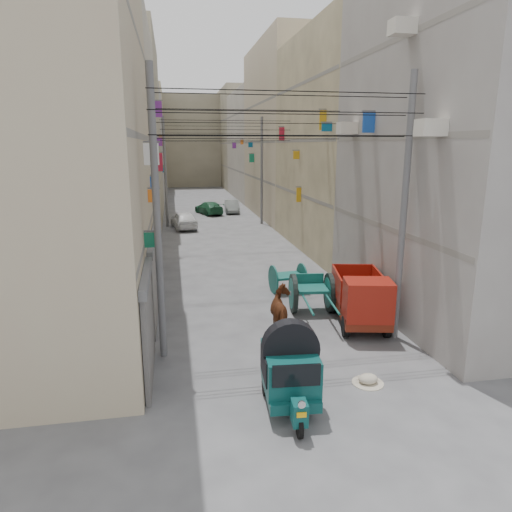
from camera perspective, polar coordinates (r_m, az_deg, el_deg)
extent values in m
plane|color=#4C4C4E|center=(9.35, 13.41, -26.25)|extent=(140.00, 140.00, 0.00)
cube|color=gray|center=(14.77, -13.92, 2.56)|extent=(0.25, 9.80, 0.18)
cube|color=gray|center=(14.52, -14.61, 14.25)|extent=(0.25, 9.80, 0.18)
cube|color=gray|center=(14.88, -15.38, 25.86)|extent=(0.25, 9.80, 0.18)
cube|color=#B4AC9A|center=(25.94, -21.70, 12.86)|extent=(8.00, 12.00, 12.00)
cube|color=gray|center=(25.65, -12.56, 7.21)|extent=(0.25, 11.76, 0.18)
cube|color=gray|center=(25.50, -12.91, 13.92)|extent=(0.25, 11.76, 0.18)
cube|color=gray|center=(25.71, -13.29, 20.61)|extent=(0.25, 11.76, 0.18)
cube|color=#9F957D|center=(38.80, -18.14, 14.58)|extent=(8.00, 14.00, 14.00)
cube|color=gray|center=(38.59, -11.93, 9.31)|extent=(0.25, 13.72, 0.18)
cube|color=gray|center=(38.50, -12.16, 13.76)|extent=(0.25, 13.72, 0.18)
cube|color=gray|center=(38.63, -12.39, 18.21)|extent=(0.25, 13.72, 0.18)
cube|color=#99958F|center=(52.71, -16.08, 13.11)|extent=(8.00, 14.00, 11.80)
cube|color=gray|center=(52.57, -11.60, 10.41)|extent=(0.25, 13.72, 0.18)
cube|color=gray|center=(52.49, -11.76, 13.68)|extent=(0.25, 13.72, 0.18)
cube|color=gray|center=(52.59, -11.93, 16.95)|extent=(0.25, 13.72, 0.18)
cube|color=#C1B186|center=(65.67, -15.06, 13.93)|extent=(8.00, 12.00, 13.50)
cube|color=gray|center=(65.55, -11.42, 11.02)|extent=(0.25, 11.76, 0.18)
cube|color=gray|center=(65.49, -11.55, 13.64)|extent=(0.25, 11.76, 0.18)
cube|color=gray|center=(65.57, -11.68, 16.25)|extent=(0.25, 11.76, 0.18)
cube|color=#99958F|center=(18.30, 28.12, 13.86)|extent=(8.00, 10.00, 13.00)
cube|color=gray|center=(16.44, 16.11, 3.52)|extent=(0.25, 9.80, 0.18)
cube|color=gray|center=(16.22, 16.83, 14.01)|extent=(0.25, 9.80, 0.18)
cube|color=gray|center=(16.54, 17.61, 24.43)|extent=(0.25, 9.80, 0.18)
cube|color=#C1B186|center=(27.82, 13.66, 13.42)|extent=(8.00, 12.00, 12.00)
cube|color=gray|center=(26.65, 5.59, 7.70)|extent=(0.25, 11.76, 0.18)
cube|color=gray|center=(26.51, 5.74, 14.16)|extent=(0.25, 11.76, 0.18)
cube|color=gray|center=(26.70, 5.91, 20.61)|extent=(0.25, 11.76, 0.18)
cube|color=tan|center=(40.09, 6.00, 15.11)|extent=(8.00, 14.00, 14.00)
cube|color=gray|center=(39.26, 0.34, 9.67)|extent=(0.25, 13.72, 0.18)
cube|color=gray|center=(39.17, 0.35, 14.05)|extent=(0.25, 13.72, 0.18)
cube|color=gray|center=(39.30, 0.35, 18.43)|extent=(0.25, 13.72, 0.18)
cube|color=#B4AC9A|center=(53.66, 1.67, 13.62)|extent=(8.00, 14.00, 11.80)
cube|color=gray|center=(53.06, -2.52, 10.70)|extent=(0.25, 13.72, 0.18)
cube|color=gray|center=(52.99, -2.56, 13.94)|extent=(0.25, 13.72, 0.18)
cube|color=gray|center=(53.09, -2.59, 17.18)|extent=(0.25, 13.72, 0.18)
cube|color=#9F957D|center=(66.43, -0.73, 14.37)|extent=(8.00, 12.00, 13.50)
cube|color=gray|center=(65.95, -4.11, 11.26)|extent=(0.25, 11.76, 0.18)
cube|color=gray|center=(65.89, -4.16, 13.87)|extent=(0.25, 11.76, 0.18)
cube|color=gray|center=(65.97, -4.20, 16.47)|extent=(0.25, 11.76, 0.18)
cube|color=#9F957D|center=(72.56, -8.12, 13.99)|extent=(22.00, 10.00, 13.00)
cube|color=#4A4A4F|center=(12.23, -13.29, -9.05)|extent=(0.12, 3.00, 2.60)
cube|color=#5E5E61|center=(11.75, -13.58, -2.50)|extent=(0.18, 3.20, 0.25)
cube|color=#4A4A4F|center=(15.71, -12.69, -3.88)|extent=(0.12, 3.00, 2.60)
cube|color=#5E5E61|center=(15.34, -12.90, 1.30)|extent=(0.18, 3.20, 0.25)
cube|color=#4A4A4F|center=(19.27, -12.32, -0.60)|extent=(0.12, 3.00, 2.60)
cube|color=#5E5E61|center=(18.97, -12.48, 3.65)|extent=(0.18, 3.20, 0.25)
cube|color=#4A4A4F|center=(22.97, -12.05, 1.70)|extent=(0.12, 3.00, 2.60)
cube|color=#5E5E61|center=(22.72, -12.18, 5.28)|extent=(0.18, 3.20, 0.25)
cube|color=#0C5784|center=(41.36, -0.69, 13.73)|extent=(0.38, 0.08, 0.41)
cube|color=#157751|center=(48.16, -11.40, 10.65)|extent=(0.27, 0.08, 0.71)
cube|color=#157751|center=(13.19, -12.85, 1.98)|extent=(0.44, 0.08, 0.42)
cube|color=#AA162C|center=(22.30, -12.18, 11.39)|extent=(0.45, 0.08, 0.84)
cube|color=#73258A|center=(51.83, -2.74, 13.63)|extent=(0.41, 0.08, 0.59)
cube|color=orange|center=(16.35, -12.69, 7.36)|extent=(0.38, 0.08, 0.44)
cube|color=#157751|center=(40.64, -0.55, 12.14)|extent=(0.43, 0.08, 0.72)
cube|color=orange|center=(46.63, -1.77, 14.04)|extent=(0.28, 0.08, 0.44)
cube|color=#73258A|center=(26.56, -12.21, 17.50)|extent=(0.48, 0.08, 0.84)
cube|color=#0C5784|center=(44.62, -11.44, 10.49)|extent=(0.31, 0.08, 0.44)
cube|color=gold|center=(26.45, 5.06, 12.47)|extent=(0.35, 0.08, 0.45)
cube|color=#AA162C|center=(29.97, 3.23, 15.00)|extent=(0.34, 0.08, 0.79)
cube|color=#1849AB|center=(18.57, -12.65, 8.88)|extent=(0.28, 0.08, 0.52)
cube|color=orange|center=(36.11, -11.84, 13.90)|extent=(0.28, 0.08, 0.74)
cube|color=gold|center=(26.11, 5.35, 7.63)|extent=(0.26, 0.08, 0.80)
cube|color=gold|center=(17.35, 13.95, 15.75)|extent=(0.34, 0.08, 0.55)
cube|color=white|center=(15.05, -12.96, 12.31)|extent=(0.47, 0.08, 0.67)
cube|color=#73258A|center=(27.64, -12.05, 13.78)|extent=(0.40, 0.08, 0.47)
cube|color=orange|center=(28.17, -12.02, 11.96)|extent=(0.32, 0.08, 0.55)
cube|color=#0C5784|center=(21.39, 8.85, 15.61)|extent=(0.47, 0.08, 0.35)
cube|color=gold|center=(22.22, 8.35, 16.45)|extent=(0.32, 0.08, 0.89)
cube|color=#1849AB|center=(17.25, 13.91, 15.89)|extent=(0.44, 0.08, 0.69)
cube|color=#0C5784|center=(12.86, -14.09, 0.01)|extent=(0.10, 3.20, 0.80)
cube|color=gold|center=(21.70, -12.71, 5.54)|extent=(0.10, 3.20, 0.80)
cube|color=#0C5784|center=(33.63, -12.00, 8.36)|extent=(0.10, 3.20, 0.80)
cube|color=#0C5784|center=(45.59, -11.65, 9.70)|extent=(0.10, 3.20, 0.80)
cube|color=white|center=(14.72, 19.27, 1.36)|extent=(0.10, 3.20, 0.80)
cube|color=#AA162C|center=(22.86, 8.18, 6.13)|extent=(0.10, 3.20, 0.80)
cube|color=#73258A|center=(34.38, 1.81, 8.76)|extent=(0.10, 3.20, 0.80)
cube|color=#1849AB|center=(46.15, -1.38, 10.02)|extent=(0.10, 3.20, 0.80)
cube|color=beige|center=(13.36, 21.01, 14.75)|extent=(0.70, 0.55, 0.45)
cube|color=beige|center=(18.78, 11.32, 15.42)|extent=(0.70, 0.55, 0.45)
cube|color=beige|center=(15.48, 17.83, 25.59)|extent=(0.70, 0.55, 0.45)
cylinder|color=#5E5E61|center=(12.64, -12.27, 4.51)|extent=(0.20, 0.20, 8.00)
cylinder|color=#5E5E61|center=(14.33, 17.97, 5.21)|extent=(0.20, 0.20, 8.00)
cylinder|color=#5E5E61|center=(34.54, -11.27, 10.19)|extent=(0.20, 0.20, 8.00)
cylinder|color=#5E5E61|center=(35.20, 0.73, 10.51)|extent=(0.20, 0.20, 8.00)
cylinder|color=black|center=(12.40, 4.56, 14.81)|extent=(7.40, 0.02, 0.02)
cylinder|color=black|center=(12.42, 4.62, 17.57)|extent=(7.40, 0.02, 0.02)
cylinder|color=black|center=(12.47, 4.66, 19.86)|extent=(7.40, 0.02, 0.02)
cylinder|color=black|center=(13.37, 3.43, 14.74)|extent=(7.40, 0.02, 0.02)
cylinder|color=black|center=(13.39, 3.47, 17.31)|extent=(7.40, 0.02, 0.02)
cylinder|color=black|center=(13.43, 3.50, 19.43)|extent=(7.40, 0.02, 0.02)
cylinder|color=black|center=(18.76, -0.69, 14.45)|extent=(7.40, 0.02, 0.02)
cylinder|color=black|center=(18.77, -0.69, 16.28)|extent=(7.40, 0.02, 0.02)
cylinder|color=black|center=(18.80, -0.70, 17.80)|extent=(7.40, 0.02, 0.02)
cylinder|color=black|center=(26.67, -3.68, 14.20)|extent=(7.40, 0.02, 0.02)
cylinder|color=black|center=(26.69, -3.70, 15.48)|extent=(7.40, 0.02, 0.02)
cylinder|color=black|center=(26.71, -3.72, 16.56)|extent=(7.40, 0.02, 0.02)
cylinder|color=black|center=(34.63, -5.30, 14.04)|extent=(7.40, 0.02, 0.02)
cylinder|color=black|center=(34.64, -5.32, 15.03)|extent=(7.40, 0.02, 0.02)
cylinder|color=black|center=(34.66, -5.34, 15.86)|extent=(7.40, 0.02, 0.02)
cylinder|color=black|center=(10.17, 5.45, -20.43)|extent=(0.15, 0.52, 0.51)
cylinder|color=black|center=(11.55, 1.17, -15.86)|extent=(0.15, 0.52, 0.51)
cylinder|color=black|center=(11.70, 6.23, -15.52)|extent=(0.15, 0.52, 0.51)
cube|color=#0B413F|center=(11.06, 4.23, -16.25)|extent=(1.27, 1.81, 0.25)
cube|color=#0B413F|center=(10.05, 5.44, -18.91)|extent=(0.35, 0.43, 0.50)
cylinder|color=silver|center=(9.70, 5.73, -17.98)|extent=(0.17, 0.06, 0.16)
cube|color=#EEAD0D|center=(9.81, 5.72, -19.17)|extent=(0.20, 0.04, 0.11)
cube|color=#0B413F|center=(10.85, 4.23, -13.76)|extent=(1.30, 1.63, 0.86)
cube|color=black|center=(10.05, 5.07, -14.67)|extent=(1.05, 0.13, 0.50)
cube|color=black|center=(10.72, 0.99, -13.52)|extent=(0.12, 1.09, 0.59)
cube|color=black|center=(10.92, 7.43, -13.11)|extent=(0.12, 1.09, 0.59)
cube|color=white|center=(10.37, 5.02, -18.06)|extent=(1.14, 0.13, 0.05)
cylinder|color=black|center=(16.65, 4.68, -4.68)|extent=(0.31, 1.44, 1.43)
cylinder|color=#13564D|center=(16.65, 4.68, -4.68)|extent=(0.29, 1.13, 1.12)
cylinder|color=#5E5E61|center=(16.65, 4.68, -4.68)|extent=(0.24, 0.21, 0.18)
cylinder|color=black|center=(16.90, 9.17, -4.53)|extent=(0.31, 1.44, 1.43)
cylinder|color=#13564D|center=(16.90, 9.17, -4.53)|extent=(0.29, 1.13, 1.12)
cylinder|color=#5E5E61|center=(16.90, 9.17, -4.53)|extent=(0.24, 0.21, 0.18)
cylinder|color=#5E5E61|center=(16.76, 6.94, -4.61)|extent=(1.38, 0.23, 0.08)
cube|color=#13564D|center=(16.70, 6.96, -4.01)|extent=(1.19, 1.24, 0.10)
cube|color=#13564D|center=(17.12, 6.66, -2.77)|extent=(1.08, 0.20, 0.36)
cylinder|color=#13564D|center=(15.46, 6.36, -5.78)|extent=(0.33, 2.35, 0.07)
cylinder|color=#13564D|center=(15.63, 9.33, -5.66)|extent=(0.33, 2.35, 0.07)
cylinder|color=black|center=(14.94, 11.11, -8.67)|extent=(0.31, 0.68, 0.66)
cylinder|color=black|center=(16.98, 9.91, -5.85)|extent=(0.31, 0.68, 0.66)
cylinder|color=black|center=(15.21, 16.01, -8.55)|extent=(0.31, 0.68, 0.66)
cylinder|color=black|center=(17.22, 14.22, -5.80)|extent=(0.31, 0.68, 0.66)
cube|color=#5F1B0D|center=(15.99, 12.82, -6.40)|extent=(2.11, 3.54, 0.35)
cube|color=maroon|center=(14.70, 13.82, -5.36)|extent=(1.64, 1.33, 1.25)
cube|color=black|center=(14.23, 14.23, -5.59)|extent=(1.29, 0.33, 0.55)
cube|color=#5F1B0D|center=(16.41, 12.51, -4.85)|extent=(1.93, 2.47, 0.12)
cube|color=maroon|center=(16.16, 10.03, -3.42)|extent=(0.52, 2.17, 0.85)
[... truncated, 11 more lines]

